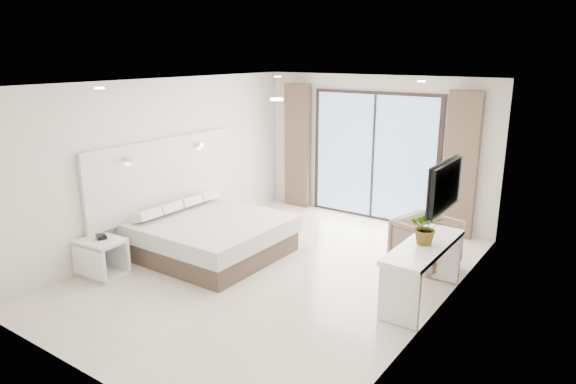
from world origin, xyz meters
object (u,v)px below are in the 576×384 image
at_px(bed, 210,236).
at_px(nightstand, 102,258).
at_px(armchair, 426,240).
at_px(console_desk, 423,259).

distance_m(bed, nightstand, 1.63).
bearing_deg(armchair, nightstand, 143.02).
distance_m(bed, console_desk, 3.33).
xyz_separation_m(bed, armchair, (2.94, 1.49, 0.10)).
relative_size(bed, nightstand, 3.29).
height_order(console_desk, armchair, armchair).
bearing_deg(armchair, bed, 130.77).
xyz_separation_m(nightstand, console_desk, (4.01, 1.86, 0.29)).
bearing_deg(nightstand, console_desk, 19.93).
relative_size(nightstand, console_desk, 0.38).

